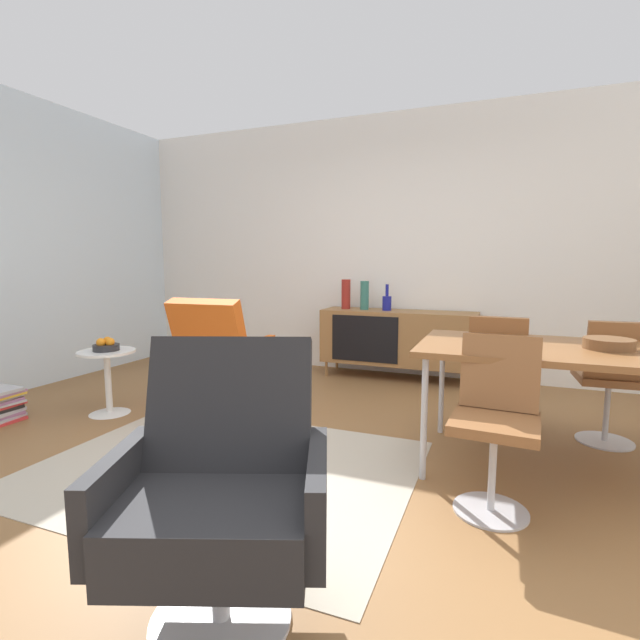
{
  "coord_description": "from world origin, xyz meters",
  "views": [
    {
      "loc": [
        1.1,
        -2.45,
        1.22
      ],
      "look_at": [
        -0.06,
        0.46,
        0.83
      ],
      "focal_mm": 25.89,
      "sensor_mm": 36.0,
      "label": 1
    }
  ],
  "objects_px": {
    "vase_sculptural_dark": "(365,295)",
    "wooden_bowl_on_table": "(609,344)",
    "armchair_black_shell": "(222,482)",
    "fruit_bowl": "(106,346)",
    "dining_chair_back_right": "(612,377)",
    "lounge_chair_red": "(220,354)",
    "dining_chair_front_left": "(496,416)",
    "side_table_round": "(108,375)",
    "vase_ceramic_small": "(346,294)",
    "sideboard": "(398,337)",
    "vase_cobalt": "(387,302)",
    "dining_chair_back_left": "(498,368)",
    "dining_table": "(564,355)"
  },
  "relations": [
    {
      "from": "armchair_black_shell",
      "to": "fruit_bowl",
      "type": "relative_size",
      "value": 4.73
    },
    {
      "from": "wooden_bowl_on_table",
      "to": "dining_chair_front_left",
      "type": "bearing_deg",
      "value": -133.6
    },
    {
      "from": "vase_sculptural_dark",
      "to": "dining_chair_back_right",
      "type": "xyz_separation_m",
      "value": [
        2.07,
        -1.27,
        -0.4
      ]
    },
    {
      "from": "side_table_round",
      "to": "fruit_bowl",
      "type": "relative_size",
      "value": 2.6
    },
    {
      "from": "vase_cobalt",
      "to": "dining_chair_front_left",
      "type": "xyz_separation_m",
      "value": [
        1.13,
        -2.39,
        -0.34
      ]
    },
    {
      "from": "armchair_black_shell",
      "to": "side_table_round",
      "type": "height_order",
      "value": "armchair_black_shell"
    },
    {
      "from": "vase_sculptural_dark",
      "to": "vase_ceramic_small",
      "type": "distance_m",
      "value": 0.21
    },
    {
      "from": "armchair_black_shell",
      "to": "side_table_round",
      "type": "relative_size",
      "value": 1.82
    },
    {
      "from": "wooden_bowl_on_table",
      "to": "fruit_bowl",
      "type": "bearing_deg",
      "value": -176.54
    },
    {
      "from": "vase_ceramic_small",
      "to": "dining_chair_back_right",
      "type": "distance_m",
      "value": 2.65
    },
    {
      "from": "side_table_round",
      "to": "fruit_bowl",
      "type": "bearing_deg",
      "value": 3.92
    },
    {
      "from": "dining_chair_back_left",
      "to": "lounge_chair_red",
      "type": "relative_size",
      "value": 0.9
    },
    {
      "from": "vase_ceramic_small",
      "to": "sideboard",
      "type": "bearing_deg",
      "value": -0.19
    },
    {
      "from": "lounge_chair_red",
      "to": "fruit_bowl",
      "type": "relative_size",
      "value": 4.73
    },
    {
      "from": "dining_chair_back_right",
      "to": "armchair_black_shell",
      "type": "relative_size",
      "value": 0.9
    },
    {
      "from": "sideboard",
      "to": "side_table_round",
      "type": "bearing_deg",
      "value": -133.85
    },
    {
      "from": "vase_cobalt",
      "to": "lounge_chair_red",
      "type": "height_order",
      "value": "vase_cobalt"
    },
    {
      "from": "dining_table",
      "to": "lounge_chair_red",
      "type": "distance_m",
      "value": 2.52
    },
    {
      "from": "lounge_chair_red",
      "to": "side_table_round",
      "type": "xyz_separation_m",
      "value": [
        -0.78,
        -0.43,
        -0.15
      ]
    },
    {
      "from": "sideboard",
      "to": "vase_sculptural_dark",
      "type": "distance_m",
      "value": 0.57
    },
    {
      "from": "wooden_bowl_on_table",
      "to": "dining_chair_back_right",
      "type": "distance_m",
      "value": 0.62
    },
    {
      "from": "side_table_round",
      "to": "vase_cobalt",
      "type": "bearing_deg",
      "value": 48.04
    },
    {
      "from": "vase_ceramic_small",
      "to": "armchair_black_shell",
      "type": "bearing_deg",
      "value": -78.33
    },
    {
      "from": "vase_cobalt",
      "to": "lounge_chair_red",
      "type": "distance_m",
      "value": 1.91
    },
    {
      "from": "dining_chair_back_right",
      "to": "vase_cobalt",
      "type": "bearing_deg",
      "value": 145.16
    },
    {
      "from": "sideboard",
      "to": "lounge_chair_red",
      "type": "bearing_deg",
      "value": -125.85
    },
    {
      "from": "dining_chair_back_right",
      "to": "lounge_chair_red",
      "type": "distance_m",
      "value": 2.86
    },
    {
      "from": "dining_chair_back_left",
      "to": "lounge_chair_red",
      "type": "bearing_deg",
      "value": -171.8
    },
    {
      "from": "vase_sculptural_dark",
      "to": "wooden_bowl_on_table",
      "type": "bearing_deg",
      "value": -42.78
    },
    {
      "from": "dining_table",
      "to": "vase_cobalt",
      "type": "bearing_deg",
      "value": 128.84
    },
    {
      "from": "wooden_bowl_on_table",
      "to": "side_table_round",
      "type": "relative_size",
      "value": 0.5
    },
    {
      "from": "dining_table",
      "to": "side_table_round",
      "type": "bearing_deg",
      "value": -176.94
    },
    {
      "from": "vase_sculptural_dark",
      "to": "dining_chair_back_left",
      "type": "distance_m",
      "value": 1.91
    },
    {
      "from": "dining_chair_back_right",
      "to": "vase_sculptural_dark",
      "type": "bearing_deg",
      "value": 148.45
    },
    {
      "from": "sideboard",
      "to": "fruit_bowl",
      "type": "bearing_deg",
      "value": -133.83
    },
    {
      "from": "dining_chair_back_left",
      "to": "fruit_bowl",
      "type": "distance_m",
      "value": 3.02
    },
    {
      "from": "dining_chair_back_right",
      "to": "armchair_black_shell",
      "type": "distance_m",
      "value": 2.7
    },
    {
      "from": "wooden_bowl_on_table",
      "to": "dining_chair_front_left",
      "type": "relative_size",
      "value": 0.3
    },
    {
      "from": "vase_ceramic_small",
      "to": "dining_chair_back_left",
      "type": "bearing_deg",
      "value": -38.93
    },
    {
      "from": "dining_chair_back_left",
      "to": "vase_cobalt",
      "type": "bearing_deg",
      "value": 131.38
    },
    {
      "from": "dining_chair_back_left",
      "to": "dining_table",
      "type": "bearing_deg",
      "value": -57.71
    },
    {
      "from": "lounge_chair_red",
      "to": "vase_sculptural_dark",
      "type": "bearing_deg",
      "value": 63.89
    },
    {
      "from": "vase_ceramic_small",
      "to": "dining_chair_back_left",
      "type": "relative_size",
      "value": 0.37
    },
    {
      "from": "dining_chair_back_right",
      "to": "fruit_bowl",
      "type": "distance_m",
      "value": 3.71
    },
    {
      "from": "lounge_chair_red",
      "to": "armchair_black_shell",
      "type": "height_order",
      "value": "same"
    },
    {
      "from": "vase_cobalt",
      "to": "sideboard",
      "type": "bearing_deg",
      "value": -0.89
    },
    {
      "from": "fruit_bowl",
      "to": "armchair_black_shell",
      "type": "bearing_deg",
      "value": -35.35
    },
    {
      "from": "vase_sculptural_dark",
      "to": "dining_chair_back_right",
      "type": "height_order",
      "value": "vase_sculptural_dark"
    },
    {
      "from": "armchair_black_shell",
      "to": "fruit_bowl",
      "type": "distance_m",
      "value": 2.54
    },
    {
      "from": "sideboard",
      "to": "dining_chair_front_left",
      "type": "distance_m",
      "value": 2.59
    }
  ]
}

